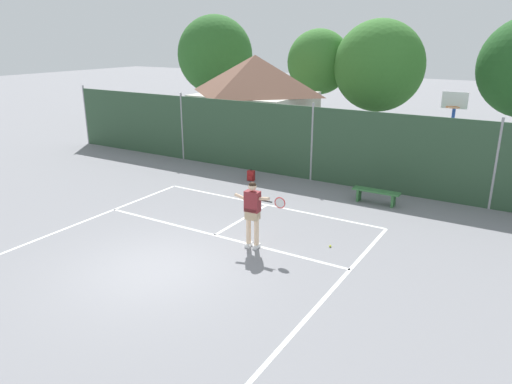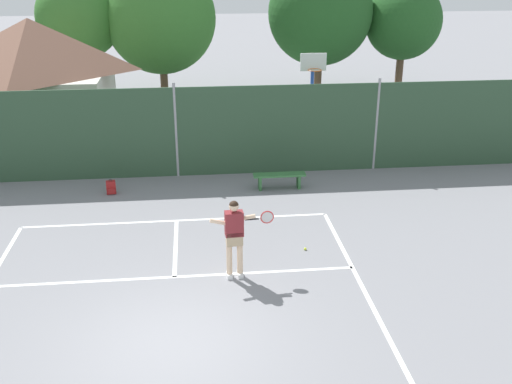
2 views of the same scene
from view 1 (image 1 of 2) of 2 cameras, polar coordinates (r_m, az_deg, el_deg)
ground_plane at (r=12.09m, az=-11.96°, el=-9.09°), size 120.00×120.00×0.00m
court_markings at (r=12.51m, az=-9.94°, el=-7.97°), size 8.30×11.10×0.01m
chainlink_fence at (r=18.76m, az=6.73°, el=5.74°), size 26.09×0.09×3.05m
basketball_hoop at (r=19.11m, az=22.42°, el=7.35°), size 0.90×0.67×3.55m
clubhouse_building at (r=24.63m, az=-0.10°, el=11.02°), size 5.53×5.30×4.58m
treeline_backdrop at (r=28.45m, az=13.22°, el=14.81°), size 27.16×4.66×6.84m
tennis_player at (r=12.58m, az=-0.37°, el=-2.03°), size 1.43×0.31×1.85m
tennis_ball at (r=13.15m, az=8.89°, el=-6.42°), size 0.07×0.07×0.07m
backpack_red at (r=18.83m, az=-0.62°, el=1.96°), size 0.31×0.28×0.46m
courtside_bench at (r=16.68m, az=14.21°, el=-0.18°), size 1.60×0.36×0.48m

